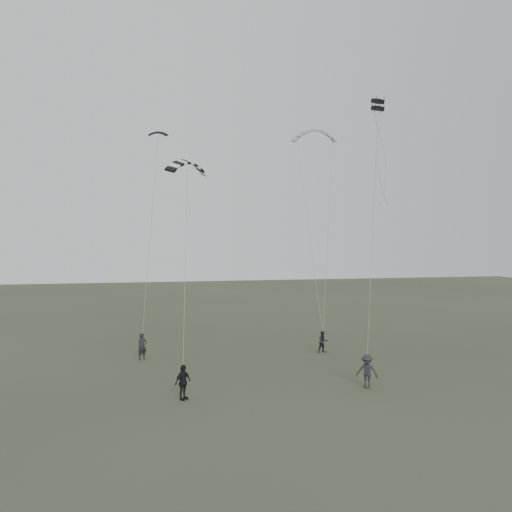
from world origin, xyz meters
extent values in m
plane|color=#353F29|center=(0.00, 0.00, 0.00)|extent=(140.00, 140.00, 0.00)
imported|color=black|center=(-6.31, 6.92, 0.92)|extent=(0.80, 0.71, 1.83)
imported|color=black|center=(6.70, 6.44, 0.79)|extent=(0.81, 0.65, 1.58)
imported|color=black|center=(-4.02, -2.35, 0.91)|extent=(1.09, 1.06, 1.83)
imported|color=#27272C|center=(6.23, -2.39, 0.95)|extent=(1.41, 1.29, 1.90)
camera|label=1|loc=(-5.40, -28.31, 8.39)|focal=35.00mm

